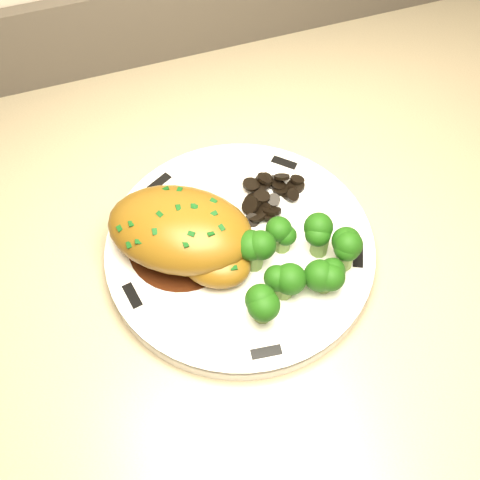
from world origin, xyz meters
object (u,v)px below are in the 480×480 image
object	(u,v)px
plate	(240,250)
broccoli_florets	(297,262)
counter	(429,306)
chicken_breast	(184,233)

from	to	relation	value
plate	broccoli_florets	world-z (taller)	broccoli_florets
broccoli_florets	counter	bearing A→B (deg)	15.42
plate	broccoli_florets	distance (m)	0.08
broccoli_florets	plate	bearing A→B (deg)	128.92
plate	broccoli_florets	bearing A→B (deg)	-51.08
plate	counter	bearing A→B (deg)	6.15
counter	chicken_breast	world-z (taller)	counter
plate	chicken_breast	distance (m)	0.07
counter	broccoli_florets	distance (m)	0.63
plate	broccoli_florets	xyz separation A→B (m)	(0.04, -0.06, 0.04)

